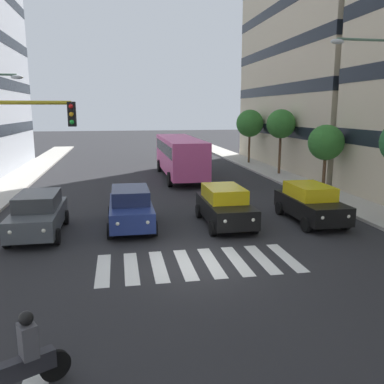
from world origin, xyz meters
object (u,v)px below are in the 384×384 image
(car_0, at_px, (310,203))
(bus_behind_traffic, at_px, (180,153))
(motorcycle_with_rider, at_px, (26,360))
(street_tree_2, at_px, (281,124))
(car_3, at_px, (38,214))
(car_2, at_px, (131,207))
(street_tree_3, at_px, (250,124))
(street_tree_1, at_px, (326,143))
(car_1, at_px, (225,206))

(car_0, xyz_separation_m, bus_behind_traffic, (4.02, -13.41, 0.97))
(motorcycle_with_rider, xyz_separation_m, street_tree_2, (-14.26, -22.88, 3.34))
(car_3, distance_m, bus_behind_traffic, 15.46)
(car_0, height_order, car_2, same)
(car_0, bearing_deg, car_3, -0.82)
(car_2, relative_size, street_tree_3, 0.90)
(car_2, height_order, motorcycle_with_rider, car_2)
(street_tree_3, bearing_deg, street_tree_1, 90.43)
(car_1, height_order, street_tree_2, street_tree_2)
(street_tree_2, height_order, street_tree_3, street_tree_2)
(car_0, xyz_separation_m, car_1, (4.02, -0.20, 0.00))
(street_tree_1, height_order, street_tree_2, street_tree_2)
(motorcycle_with_rider, distance_m, street_tree_2, 27.17)
(bus_behind_traffic, height_order, street_tree_1, street_tree_1)
(street_tree_1, bearing_deg, car_2, 23.56)
(motorcycle_with_rider, bearing_deg, bus_behind_traffic, -105.38)
(car_3, relative_size, bus_behind_traffic, 0.42)
(car_0, distance_m, motorcycle_with_rider, 14.31)
(car_1, relative_size, street_tree_2, 0.89)
(car_0, distance_m, street_tree_2, 13.96)
(car_3, relative_size, street_tree_1, 1.09)
(bus_behind_traffic, xyz_separation_m, street_tree_3, (-7.66, -6.56, 1.96))
(bus_behind_traffic, bearing_deg, car_2, 72.06)
(car_2, distance_m, street_tree_2, 17.58)
(car_1, bearing_deg, car_0, 177.08)
(bus_behind_traffic, height_order, motorcycle_with_rider, bus_behind_traffic)
(car_2, bearing_deg, street_tree_2, -133.96)
(car_3, bearing_deg, street_tree_2, -140.80)
(car_0, distance_m, car_1, 4.02)
(motorcycle_with_rider, height_order, street_tree_2, street_tree_2)
(car_1, xyz_separation_m, motorcycle_with_rider, (6.39, 10.03, -0.24))
(street_tree_2, bearing_deg, car_2, 46.04)
(car_2, xyz_separation_m, street_tree_1, (-11.91, -5.19, 2.25))
(car_2, height_order, street_tree_3, street_tree_3)
(car_0, distance_m, car_3, 11.95)
(street_tree_1, relative_size, street_tree_2, 0.82)
(car_0, bearing_deg, car_2, -4.19)
(car_3, bearing_deg, street_tree_1, -160.30)
(car_2, distance_m, street_tree_1, 13.19)
(bus_behind_traffic, distance_m, street_tree_3, 10.27)
(street_tree_2, bearing_deg, street_tree_1, 89.19)
(bus_behind_traffic, relative_size, street_tree_2, 2.11)
(car_2, bearing_deg, motorcycle_with_rider, 77.85)
(car_0, xyz_separation_m, car_3, (11.95, -0.17, 0.00))
(car_3, height_order, street_tree_2, street_tree_2)
(car_1, distance_m, street_tree_1, 9.82)
(motorcycle_with_rider, height_order, street_tree_3, street_tree_3)
(car_1, distance_m, motorcycle_with_rider, 11.90)
(car_2, bearing_deg, car_3, 6.43)
(car_0, relative_size, street_tree_2, 0.89)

